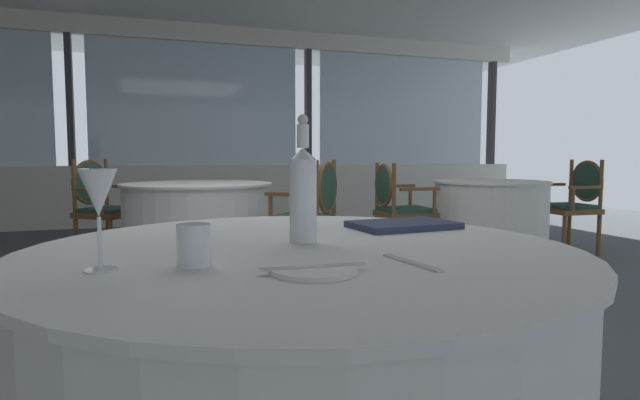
{
  "coord_description": "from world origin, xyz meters",
  "views": [
    {
      "loc": [
        -0.6,
        -3.15,
        0.96
      ],
      "look_at": [
        -0.21,
        -1.95,
        0.86
      ],
      "focal_mm": 28.65,
      "sensor_mm": 36.0,
      "label": 1
    }
  ],
  "objects_px": {
    "side_plate": "(314,270)",
    "wine_glass": "(98,196)",
    "dining_chair_0_0": "(575,199)",
    "dining_chair_0_1": "(397,204)",
    "water_tumbler": "(194,245)",
    "water_bottle": "(303,191)",
    "dining_chair_1_0": "(312,209)",
    "dining_chair_1_1": "(101,201)",
    "menu_book": "(403,225)"
  },
  "relations": [
    {
      "from": "menu_book",
      "to": "dining_chair_1_0",
      "type": "xyz_separation_m",
      "value": [
        0.45,
        2.45,
        -0.2
      ]
    },
    {
      "from": "dining_chair_0_0",
      "to": "dining_chair_0_1",
      "type": "bearing_deg",
      "value": 0.0
    },
    {
      "from": "water_bottle",
      "to": "dining_chair_0_1",
      "type": "height_order",
      "value": "water_bottle"
    },
    {
      "from": "wine_glass",
      "to": "menu_book",
      "type": "bearing_deg",
      "value": 23.5
    },
    {
      "from": "water_tumbler",
      "to": "dining_chair_1_0",
      "type": "relative_size",
      "value": 0.09
    },
    {
      "from": "dining_chair_0_0",
      "to": "dining_chair_0_1",
      "type": "distance_m",
      "value": 1.92
    },
    {
      "from": "water_tumbler",
      "to": "dining_chair_1_1",
      "type": "distance_m",
      "value": 4.2
    },
    {
      "from": "side_plate",
      "to": "dining_chair_0_0",
      "type": "distance_m",
      "value": 4.86
    },
    {
      "from": "water_bottle",
      "to": "wine_glass",
      "type": "xyz_separation_m",
      "value": [
        -0.47,
        -0.21,
        0.01
      ]
    },
    {
      "from": "dining_chair_0_1",
      "to": "water_tumbler",
      "type": "bearing_deg",
      "value": -119.7
    },
    {
      "from": "water_bottle",
      "to": "wine_glass",
      "type": "bearing_deg",
      "value": -156.4
    },
    {
      "from": "dining_chair_0_0",
      "to": "dining_chair_0_1",
      "type": "height_order",
      "value": "dining_chair_0_0"
    },
    {
      "from": "dining_chair_0_0",
      "to": "dining_chair_1_1",
      "type": "xyz_separation_m",
      "value": [
        -4.5,
        1.16,
        -0.0
      ]
    },
    {
      "from": "water_tumbler",
      "to": "dining_chair_0_1",
      "type": "distance_m",
      "value": 3.71
    },
    {
      "from": "water_bottle",
      "to": "dining_chair_1_0",
      "type": "xyz_separation_m",
      "value": [
        0.82,
        2.61,
        -0.32
      ]
    },
    {
      "from": "water_tumbler",
      "to": "dining_chair_1_0",
      "type": "height_order",
      "value": "dining_chair_1_0"
    },
    {
      "from": "water_bottle",
      "to": "menu_book",
      "type": "xyz_separation_m",
      "value": [
        0.37,
        0.16,
        -0.12
      ]
    },
    {
      "from": "wine_glass",
      "to": "dining_chair_1_1",
      "type": "bearing_deg",
      "value": 95.39
    },
    {
      "from": "water_bottle",
      "to": "dining_chair_0_1",
      "type": "relative_size",
      "value": 0.36
    },
    {
      "from": "water_bottle",
      "to": "side_plate",
      "type": "bearing_deg",
      "value": -102.76
    },
    {
      "from": "side_plate",
      "to": "dining_chair_0_0",
      "type": "height_order",
      "value": "dining_chair_0_0"
    },
    {
      "from": "dining_chair_0_0",
      "to": "side_plate",
      "type": "bearing_deg",
      "value": 43.34
    },
    {
      "from": "dining_chair_0_0",
      "to": "dining_chair_1_1",
      "type": "distance_m",
      "value": 4.65
    },
    {
      "from": "wine_glass",
      "to": "water_bottle",
      "type": "bearing_deg",
      "value": 23.6
    },
    {
      "from": "dining_chair_1_0",
      "to": "dining_chair_1_1",
      "type": "bearing_deg",
      "value": 0.0
    },
    {
      "from": "side_plate",
      "to": "dining_chair_0_1",
      "type": "height_order",
      "value": "dining_chair_0_1"
    },
    {
      "from": "water_tumbler",
      "to": "dining_chair_0_1",
      "type": "bearing_deg",
      "value": 57.06
    },
    {
      "from": "water_bottle",
      "to": "dining_chair_0_0",
      "type": "relative_size",
      "value": 0.35
    },
    {
      "from": "wine_glass",
      "to": "dining_chair_0_0",
      "type": "distance_m",
      "value": 5.09
    },
    {
      "from": "dining_chair_1_0",
      "to": "dining_chair_1_1",
      "type": "height_order",
      "value": "dining_chair_1_1"
    },
    {
      "from": "side_plate",
      "to": "dining_chair_1_0",
      "type": "bearing_deg",
      "value": 73.01
    },
    {
      "from": "dining_chair_0_0",
      "to": "water_tumbler",
      "type": "bearing_deg",
      "value": 40.57
    },
    {
      "from": "water_bottle",
      "to": "menu_book",
      "type": "height_order",
      "value": "water_bottle"
    },
    {
      "from": "water_tumbler",
      "to": "menu_book",
      "type": "bearing_deg",
      "value": 29.29
    },
    {
      "from": "water_bottle",
      "to": "dining_chair_0_0",
      "type": "height_order",
      "value": "water_bottle"
    },
    {
      "from": "dining_chair_0_0",
      "to": "dining_chair_0_1",
      "type": "relative_size",
      "value": 1.03
    },
    {
      "from": "dining_chair_0_0",
      "to": "dining_chair_1_1",
      "type": "relative_size",
      "value": 0.99
    },
    {
      "from": "side_plate",
      "to": "wine_glass",
      "type": "relative_size",
      "value": 0.86
    },
    {
      "from": "menu_book",
      "to": "dining_chair_1_0",
      "type": "distance_m",
      "value": 2.5
    },
    {
      "from": "dining_chair_0_1",
      "to": "dining_chair_1_1",
      "type": "distance_m",
      "value": 2.79
    },
    {
      "from": "wine_glass",
      "to": "dining_chair_0_0",
      "type": "relative_size",
      "value": 0.21
    },
    {
      "from": "side_plate",
      "to": "dining_chair_1_1",
      "type": "relative_size",
      "value": 0.18
    },
    {
      "from": "water_bottle",
      "to": "dining_chair_1_0",
      "type": "distance_m",
      "value": 2.76
    },
    {
      "from": "water_bottle",
      "to": "menu_book",
      "type": "relative_size",
      "value": 1.05
    },
    {
      "from": "wine_glass",
      "to": "dining_chair_0_1",
      "type": "distance_m",
      "value": 3.81
    },
    {
      "from": "menu_book",
      "to": "dining_chair_1_1",
      "type": "relative_size",
      "value": 0.33
    },
    {
      "from": "side_plate",
      "to": "dining_chair_1_0",
      "type": "distance_m",
      "value": 3.09
    },
    {
      "from": "side_plate",
      "to": "water_bottle",
      "type": "xyz_separation_m",
      "value": [
        0.08,
        0.34,
        0.13
      ]
    },
    {
      "from": "wine_glass",
      "to": "water_tumbler",
      "type": "distance_m",
      "value": 0.21
    },
    {
      "from": "side_plate",
      "to": "dining_chair_0_1",
      "type": "distance_m",
      "value": 3.71
    }
  ]
}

